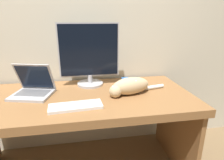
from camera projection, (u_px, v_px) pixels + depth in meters
wall_back at (77, 19)px, 1.71m from camera, size 6.40×0.06×2.60m
desk at (82, 112)px, 1.50m from camera, size 1.76×0.79×0.73m
monitor at (89, 55)px, 1.62m from camera, size 0.52×0.23×0.54m
laptop at (33, 89)px, 1.46m from camera, size 0.35×0.32×0.25m
external_keyboard at (76, 106)px, 1.26m from camera, size 0.37×0.16×0.02m
cat at (130, 86)px, 1.47m from camera, size 0.50×0.21×0.14m
small_toy at (125, 82)px, 1.69m from camera, size 0.06×0.06×0.06m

